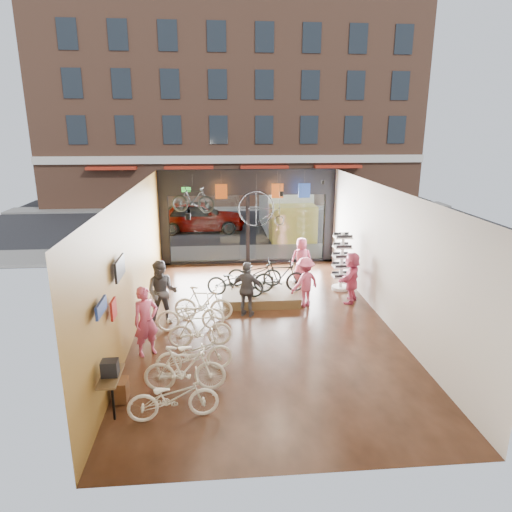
{
  "coord_description": "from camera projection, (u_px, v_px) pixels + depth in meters",
  "views": [
    {
      "loc": [
        -1.22,
        -12.02,
        5.4
      ],
      "look_at": [
        -0.06,
        1.4,
        1.57
      ],
      "focal_mm": 32.0,
      "sensor_mm": 36.0,
      "label": 1
    }
  ],
  "objects": [
    {
      "name": "opposite_building",
      "position": [
        232.0,
        103.0,
        31.78
      ],
      "size": [
        26.0,
        5.0,
        14.0
      ],
      "primitive_type": "cube",
      "color": "brown",
      "rests_on": "ground"
    },
    {
      "name": "ground_plane",
      "position": [
        262.0,
        323.0,
        13.1
      ],
      "size": [
        7.0,
        12.0,
        0.04
      ],
      "primitive_type": "cube",
      "color": "black",
      "rests_on": "ground"
    },
    {
      "name": "customer_4",
      "position": [
        301.0,
        259.0,
        16.51
      ],
      "size": [
        0.77,
        0.51,
        1.57
      ],
      "primitive_type": "imported",
      "rotation": [
        0.0,
        0.0,
        3.13
      ],
      "color": "#CC4C72",
      "rests_on": "ground_plane"
    },
    {
      "name": "floor_bike_0",
      "position": [
        173.0,
        397.0,
        8.65
      ],
      "size": [
        1.78,
        0.78,
        0.91
      ],
      "primitive_type": "imported",
      "rotation": [
        0.0,
        0.0,
        1.67
      ],
      "color": "beige",
      "rests_on": "ground_plane"
    },
    {
      "name": "display_bike_left",
      "position": [
        235.0,
        282.0,
        14.14
      ],
      "size": [
        1.88,
        1.03,
        0.94
      ],
      "primitive_type": "imported",
      "rotation": [
        0.0,
        0.0,
        1.33
      ],
      "color": "black",
      "rests_on": "display_platform"
    },
    {
      "name": "display_bike_right",
      "position": [
        254.0,
        273.0,
        15.01
      ],
      "size": [
        1.83,
        0.8,
        0.93
      ],
      "primitive_type": "imported",
      "rotation": [
        0.0,
        0.0,
        1.47
      ],
      "color": "black",
      "rests_on": "display_platform"
    },
    {
      "name": "floor_bike_1",
      "position": [
        185.0,
        369.0,
        9.55
      ],
      "size": [
        1.74,
        0.53,
        1.04
      ],
      "primitive_type": "imported",
      "rotation": [
        0.0,
        0.0,
        1.55
      ],
      "color": "beige",
      "rests_on": "ground_plane"
    },
    {
      "name": "storefront",
      "position": [
        248.0,
        217.0,
        18.32
      ],
      "size": [
        7.0,
        0.26,
        3.8
      ],
      "primitive_type": null,
      "color": "black",
      "rests_on": "ground"
    },
    {
      "name": "hung_bike",
      "position": [
        193.0,
        199.0,
        16.15
      ],
      "size": [
        1.64,
        0.84,
        0.95
      ],
      "primitive_type": "imported",
      "rotation": [
        0.0,
        0.0,
        1.31
      ],
      "color": "black",
      "rests_on": "ceiling"
    },
    {
      "name": "wall_back",
      "position": [
        303.0,
        370.0,
        6.8
      ],
      "size": [
        7.0,
        0.04,
        3.8
      ],
      "primitive_type": "cube",
      "color": "beige",
      "rests_on": "ground"
    },
    {
      "name": "wall_merch",
      "position": [
        112.0,
        340.0,
        9.1
      ],
      "size": [
        0.4,
        2.4,
        2.6
      ],
      "primitive_type": null,
      "color": "navy",
      "rests_on": "wall_left"
    },
    {
      "name": "sunglasses_rack",
      "position": [
        342.0,
        262.0,
        15.46
      ],
      "size": [
        0.62,
        0.52,
        1.98
      ],
      "primitive_type": null,
      "rotation": [
        0.0,
        0.0,
        -0.08
      ],
      "color": "white",
      "rests_on": "ground_plane"
    },
    {
      "name": "box_truck",
      "position": [
        287.0,
        209.0,
        23.47
      ],
      "size": [
        2.24,
        6.71,
        2.64
      ],
      "primitive_type": null,
      "color": "silver",
      "rests_on": "street_road"
    },
    {
      "name": "sidewalk_near",
      "position": [
        246.0,
        253.0,
        19.98
      ],
      "size": [
        30.0,
        2.4,
        0.12
      ],
      "primitive_type": "cube",
      "color": "slate",
      "rests_on": "ground"
    },
    {
      "name": "street_car",
      "position": [
        198.0,
        216.0,
        24.18
      ],
      "size": [
        4.87,
        1.96,
        1.66
      ],
      "primitive_type": "imported",
      "rotation": [
        0.0,
        0.0,
        1.57
      ],
      "color": "gray",
      "rests_on": "street_road"
    },
    {
      "name": "jersey_right",
      "position": [
        304.0,
        191.0,
        17.42
      ],
      "size": [
        0.45,
        0.03,
        0.55
      ],
      "primitive_type": "cube",
      "color": "#1E3F99",
      "rests_on": "ceiling"
    },
    {
      "name": "ceiling",
      "position": [
        263.0,
        189.0,
        12.05
      ],
      "size": [
        7.0,
        12.0,
        0.04
      ],
      "primitive_type": "cube",
      "color": "black",
      "rests_on": "ground"
    },
    {
      "name": "street_road",
      "position": [
        238.0,
        220.0,
        27.47
      ],
      "size": [
        30.0,
        18.0,
        0.02
      ],
      "primitive_type": "cube",
      "color": "black",
      "rests_on": "ground"
    },
    {
      "name": "wall_left",
      "position": [
        133.0,
        262.0,
        12.28
      ],
      "size": [
        0.04,
        12.0,
        3.8
      ],
      "primitive_type": "cube",
      "color": "olive",
      "rests_on": "ground"
    },
    {
      "name": "display_bike_mid",
      "position": [
        280.0,
        277.0,
        14.46
      ],
      "size": [
        1.71,
        0.52,
        1.02
      ],
      "primitive_type": "imported",
      "rotation": [
        0.0,
        0.0,
        1.59
      ],
      "color": "black",
      "rests_on": "display_platform"
    },
    {
      "name": "wall_right",
      "position": [
        387.0,
        255.0,
        12.86
      ],
      "size": [
        0.04,
        12.0,
        3.8
      ],
      "primitive_type": "cube",
      "color": "beige",
      "rests_on": "ground"
    },
    {
      "name": "jersey_left",
      "position": [
        221.0,
        192.0,
        17.16
      ],
      "size": [
        0.45,
        0.03,
        0.55
      ],
      "primitive_type": "cube",
      "color": "#CC5919",
      "rests_on": "ceiling"
    },
    {
      "name": "jersey_mid",
      "position": [
        277.0,
        191.0,
        17.33
      ],
      "size": [
        0.45,
        0.03,
        0.55
      ],
      "primitive_type": "cube",
      "color": "#CC5919",
      "rests_on": "ceiling"
    },
    {
      "name": "display_platform",
      "position": [
        260.0,
        295.0,
        14.73
      ],
      "size": [
        2.4,
        1.8,
        0.3
      ],
      "primitive_type": "cube",
      "color": "brown",
      "rests_on": "ground_plane"
    },
    {
      "name": "floor_bike_4",
      "position": [
        190.0,
        314.0,
        12.43
      ],
      "size": [
        1.88,
        0.76,
        0.97
      ],
      "primitive_type": "imported",
      "rotation": [
        0.0,
        0.0,
        1.64
      ],
      "color": "beige",
      "rests_on": "ground_plane"
    },
    {
      "name": "sidewalk_far",
      "position": [
        235.0,
        207.0,
        31.28
      ],
      "size": [
        30.0,
        2.0,
        0.12
      ],
      "primitive_type": "cube",
      "color": "slate",
      "rests_on": "ground"
    },
    {
      "name": "floor_bike_5",
      "position": [
        203.0,
        303.0,
        13.1
      ],
      "size": [
        1.75,
        0.73,
        1.02
      ],
      "primitive_type": "imported",
      "rotation": [
        0.0,
        0.0,
        1.42
      ],
      "color": "beige",
      "rests_on": "ground_plane"
    },
    {
      "name": "customer_0",
      "position": [
        146.0,
        321.0,
        11.02
      ],
      "size": [
        0.76,
        0.7,
        1.74
      ],
      "primitive_type": "imported",
      "rotation": [
        0.0,
        0.0,
        0.57
      ],
      "color": "#CC4C72",
      "rests_on": "ground_plane"
    },
    {
      "name": "customer_2",
      "position": [
        247.0,
        289.0,
        13.29
      ],
      "size": [
        1.05,
        0.74,
        1.66
      ],
      "primitive_type": "imported",
      "rotation": [
        0.0,
        0.0,
        2.76
      ],
      "color": "#3F3F44",
      "rests_on": "ground_plane"
    },
    {
      "name": "floor_bike_2",
      "position": [
        194.0,
        354.0,
        10.29
      ],
      "size": [
        1.83,
        0.94,
        0.92
      ],
      "primitive_type": "imported",
      "rotation": [
        0.0,
        0.0,
        1.77
      ],
      "color": "beige",
      "rests_on": "ground_plane"
    },
    {
      "name": "customer_5",
      "position": [
        352.0,
        277.0,
        14.39
      ],
      "size": [
        1.19,
        1.55,
        1.64
      ],
      "primitive_type": "imported",
      "rotation": [
        0.0,
        0.0,
        4.18
      ],
      "color": "#CC4C72",
      "rests_on": "ground_plane"
    },
    {
      "name": "floor_bike_3",
      "position": [
        200.0,
        329.0,
        11.5
      ],
      "size": [
        1.64,
        0.57,
        0.97
      ],
      "primitive_type": "imported",
      "rotation": [
        0.0,
        0.0,
        1.64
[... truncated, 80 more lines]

